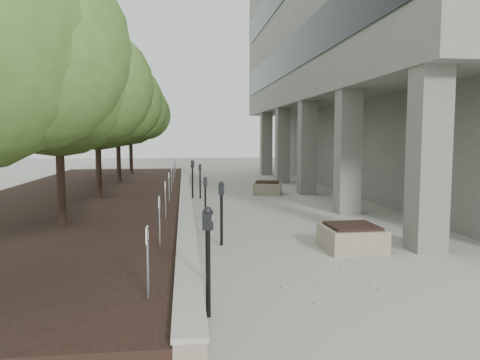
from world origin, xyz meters
TOP-DOWN VIEW (x-y plane):
  - ground at (0.00, 0.00)m, footprint 90.00×90.00m
  - retaining_wall at (-1.82, 9.00)m, footprint 0.39×26.00m
  - planting_bed at (-5.50, 9.00)m, footprint 7.00×26.00m
  - brutalist_building at (9.50, 13.00)m, footprint 13.10×26.00m
  - crabapple_tree_2 at (-4.80, 3.00)m, footprint 4.60×4.00m
  - crabapple_tree_3 at (-4.80, 8.00)m, footprint 4.60×4.00m
  - crabapple_tree_4 at (-4.80, 13.00)m, footprint 4.60×4.00m
  - crabapple_tree_5 at (-4.80, 18.00)m, footprint 4.60×4.00m
  - parking_sign_1 at (-2.35, -2.50)m, footprint 0.04×0.22m
  - parking_sign_2 at (-2.35, 0.50)m, footprint 0.04×0.22m
  - parking_sign_3 at (-2.35, 3.50)m, footprint 0.04×0.22m
  - parking_sign_4 at (-2.35, 6.50)m, footprint 0.04×0.22m
  - parking_sign_5 at (-2.35, 9.50)m, footprint 0.04×0.22m
  - parking_sign_6 at (-2.35, 12.50)m, footprint 0.04×0.22m
  - parking_sign_7 at (-2.35, 15.50)m, footprint 0.04×0.22m
  - parking_sign_8 at (-2.35, 18.50)m, footprint 0.04×0.22m
  - parking_meter_1 at (-1.55, -2.21)m, footprint 0.18×0.15m
  - parking_meter_2 at (-1.02, 2.02)m, footprint 0.17×0.14m
  - parking_meter_3 at (-1.24, 5.26)m, footprint 0.13×0.09m
  - parking_meter_4 at (-1.23, 10.07)m, footprint 0.15×0.11m
  - parking_meter_5 at (-1.53, 10.39)m, footprint 0.18×0.15m
  - planter_front at (1.80, 1.22)m, footprint 1.26×1.26m
  - planter_back at (1.73, 11.30)m, footprint 1.43×1.43m
  - berry_scatter at (-0.10, 5.00)m, footprint 3.30×14.10m

SIDE VIEW (x-z plane):
  - ground at x=0.00m, z-range 0.00..0.00m
  - berry_scatter at x=-0.10m, z-range 0.00..0.02m
  - planting_bed at x=-5.50m, z-range 0.00..0.40m
  - retaining_wall at x=-1.82m, z-range 0.00..0.50m
  - planter_back at x=1.73m, z-range 0.00..0.55m
  - planter_front at x=1.80m, z-range 0.00..0.58m
  - parking_meter_3 at x=-1.24m, z-range 0.00..1.31m
  - parking_meter_4 at x=-1.23m, z-range 0.00..1.41m
  - parking_meter_2 at x=-1.02m, z-range 0.00..1.49m
  - parking_meter_5 at x=-1.53m, z-range 0.00..1.55m
  - parking_meter_1 at x=-1.55m, z-range 0.00..1.56m
  - parking_sign_1 at x=-2.35m, z-range 0.40..1.36m
  - parking_sign_2 at x=-2.35m, z-range 0.40..1.36m
  - parking_sign_3 at x=-2.35m, z-range 0.40..1.36m
  - parking_sign_4 at x=-2.35m, z-range 0.40..1.36m
  - parking_sign_5 at x=-2.35m, z-range 0.40..1.36m
  - parking_sign_6 at x=-2.35m, z-range 0.40..1.36m
  - parking_sign_7 at x=-2.35m, z-range 0.40..1.36m
  - parking_sign_8 at x=-2.35m, z-range 0.40..1.36m
  - crabapple_tree_2 at x=-4.80m, z-range 0.40..5.84m
  - crabapple_tree_3 at x=-4.80m, z-range 0.40..5.84m
  - crabapple_tree_4 at x=-4.80m, z-range 0.40..5.84m
  - crabapple_tree_5 at x=-4.80m, z-range 0.40..5.84m
  - brutalist_building at x=9.50m, z-range 0.00..15.00m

